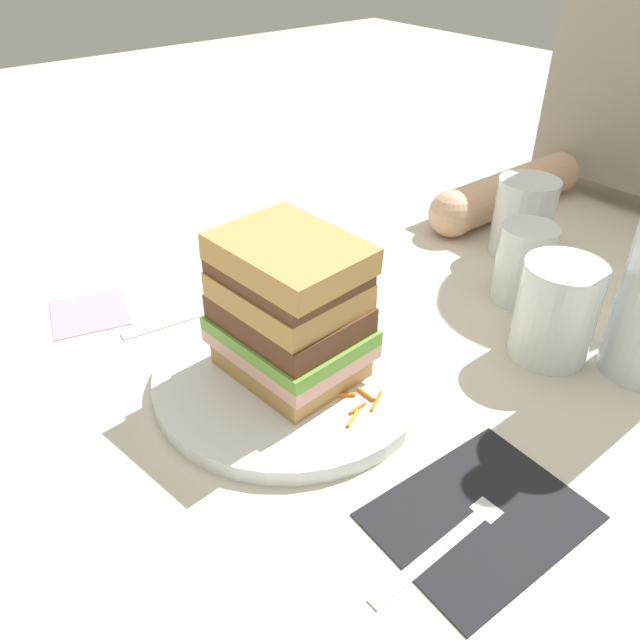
{
  "coord_description": "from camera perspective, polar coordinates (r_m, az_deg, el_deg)",
  "views": [
    {
      "loc": [
        0.39,
        -0.26,
        0.38
      ],
      "look_at": [
        0.01,
        0.03,
        0.06
      ],
      "focal_mm": 35.09,
      "sensor_mm": 36.0,
      "label": 1
    }
  ],
  "objects": [
    {
      "name": "knife",
      "position": [
        0.7,
        -10.37,
        0.86
      ],
      "size": [
        0.04,
        0.2,
        0.0
      ],
      "color": "silver",
      "rests_on": "ground_plane"
    },
    {
      "name": "carrot_shred_10",
      "position": [
        0.55,
        5.16,
        -7.37
      ],
      "size": [
        0.01,
        0.02,
        0.0
      ],
      "primitive_type": "cylinder",
      "rotation": [
        0.0,
        1.57,
        2.07
      ],
      "color": "orange",
      "rests_on": "main_plate"
    },
    {
      "name": "napkin_dark",
      "position": [
        0.5,
        14.37,
        -16.89
      ],
      "size": [
        0.12,
        0.16,
        0.0
      ],
      "primitive_type": "cube",
      "rotation": [
        0.0,
        0.0,
        -0.04
      ],
      "color": "black",
      "rests_on": "ground_plane"
    },
    {
      "name": "carrot_shred_8",
      "position": [
        0.54,
        3.42,
        -8.04
      ],
      "size": [
        0.0,
        0.02,
        0.0
      ],
      "primitive_type": "cylinder",
      "rotation": [
        0.0,
        1.57,
        4.79
      ],
      "color": "orange",
      "rests_on": "main_plate"
    },
    {
      "name": "carrot_shred_2",
      "position": [
        0.62,
        -6.75,
        -1.63
      ],
      "size": [
        0.03,
        0.01,
        0.0
      ],
      "primitive_type": "cylinder",
      "rotation": [
        0.0,
        1.57,
        2.96
      ],
      "color": "orange",
      "rests_on": "main_plate"
    },
    {
      "name": "empty_tumbler_0",
      "position": [
        0.73,
        18.07,
        4.92
      ],
      "size": [
        0.06,
        0.06,
        0.09
      ],
      "primitive_type": "cylinder",
      "color": "silver",
      "rests_on": "ground_plane"
    },
    {
      "name": "napkin_pink",
      "position": [
        0.73,
        -20.3,
        0.68
      ],
      "size": [
        0.1,
        0.1,
        0.0
      ],
      "primitive_type": "cube",
      "rotation": [
        0.0,
        0.0,
        -0.27
      ],
      "color": "pink",
      "rests_on": "ground_plane"
    },
    {
      "name": "sandwich",
      "position": [
        0.55,
        -2.41,
        1.1
      ],
      "size": [
        0.14,
        0.11,
        0.14
      ],
      "color": "tan",
      "rests_on": "main_plate"
    },
    {
      "name": "carrot_shred_11",
      "position": [
        0.53,
        2.79,
        -9.06
      ],
      "size": [
        0.01,
        0.02,
        0.0
      ],
      "primitive_type": "cylinder",
      "rotation": [
        0.0,
        1.57,
        5.16
      ],
      "color": "orange",
      "rests_on": "main_plate"
    },
    {
      "name": "ground_plane",
      "position": [
        0.6,
        -3.46,
        -4.93
      ],
      "size": [
        3.0,
        3.0,
        0.0
      ],
      "primitive_type": "plane",
      "color": "beige"
    },
    {
      "name": "juice_glass",
      "position": [
        0.64,
        20.63,
        0.43
      ],
      "size": [
        0.08,
        0.08,
        0.1
      ],
      "color": "white",
      "rests_on": "ground_plane"
    },
    {
      "name": "main_plate",
      "position": [
        0.59,
        -2.29,
        -4.87
      ],
      "size": [
        0.26,
        0.26,
        0.02
      ],
      "primitive_type": "cylinder",
      "color": "white",
      "rests_on": "ground_plane"
    },
    {
      "name": "empty_tumbler_1",
      "position": [
        0.83,
        18.05,
        8.89
      ],
      "size": [
        0.07,
        0.07,
        0.1
      ],
      "primitive_type": "cylinder",
      "color": "silver",
      "rests_on": "ground_plane"
    },
    {
      "name": "carrot_shred_7",
      "position": [
        0.55,
        4.21,
        -6.78
      ],
      "size": [
        0.02,
        0.0,
        0.0
      ],
      "primitive_type": "cylinder",
      "rotation": [
        0.0,
        1.57,
        3.18
      ],
      "color": "orange",
      "rests_on": "main_plate"
    },
    {
      "name": "carrot_shred_1",
      "position": [
        0.62,
        -7.63,
        -1.55
      ],
      "size": [
        0.02,
        0.01,
        0.0
      ],
      "primitive_type": "cylinder",
      "rotation": [
        0.0,
        1.57,
        3.05
      ],
      "color": "orange",
      "rests_on": "main_plate"
    },
    {
      "name": "carrot_shred_4",
      "position": [
        0.62,
        -6.41,
        -1.86
      ],
      "size": [
        0.0,
        0.03,
        0.0
      ],
      "primitive_type": "cylinder",
      "rotation": [
        0.0,
        1.57,
        1.6
      ],
      "color": "orange",
      "rests_on": "main_plate"
    },
    {
      "name": "carrot_shred_6",
      "position": [
        0.63,
        -8.26,
        -1.1
      ],
      "size": [
        0.01,
        0.02,
        0.0
      ],
      "primitive_type": "cylinder",
      "rotation": [
        0.0,
        1.57,
        2.21
      ],
      "color": "orange",
      "rests_on": "main_plate"
    },
    {
      "name": "carrot_shred_3",
      "position": [
        0.63,
        -7.78,
        -1.34
      ],
      "size": [
        0.02,
        0.02,
        0.0
      ],
      "primitive_type": "cylinder",
      "rotation": [
        0.0,
        1.57,
        3.93
      ],
      "color": "orange",
      "rests_on": "main_plate"
    },
    {
      "name": "fork",
      "position": [
        0.48,
        12.71,
        -18.11
      ],
      "size": [
        0.02,
        0.17,
        0.0
      ],
      "color": "silver",
      "rests_on": "napkin_dark"
    },
    {
      "name": "carrot_shred_9",
      "position": [
        0.55,
        2.06,
        -6.83
      ],
      "size": [
        0.02,
        0.02,
        0.0
      ],
      "primitive_type": "cylinder",
      "rotation": [
        0.0,
        1.57,
        0.97
      ],
      "color": "orange",
      "rests_on": "main_plate"
    },
    {
      "name": "carrot_shred_0",
      "position": [
        0.63,
        -6.47,
        -1.09
      ],
      "size": [
        0.02,
        0.0,
        0.0
      ],
      "primitive_type": "cylinder",
      "rotation": [
        0.0,
        1.57,
        0.07
      ],
      "color": "orange",
      "rests_on": "main_plate"
    },
    {
      "name": "carrot_shred_5",
      "position": [
        0.65,
        -5.87,
        0.02
      ],
      "size": [
        0.02,
        0.02,
        0.0
      ],
      "primitive_type": "cylinder",
      "rotation": [
        0.0,
        1.57,
        5.28
      ],
      "color": "orange",
      "rests_on": "main_plate"
    }
  ]
}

